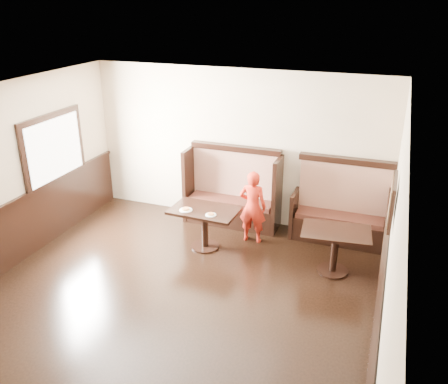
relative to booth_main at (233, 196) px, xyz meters
The scene contains 9 objects.
ground 3.34m from the booth_main, 90.00° to the right, with size 7.00×7.00×0.00m, color black.
room_shell 3.03m from the booth_main, 95.65° to the right, with size 7.00×7.00×7.00m.
booth_main is the anchor object (origin of this frame).
booth_neighbor 1.95m from the booth_main, ahead, with size 1.65×0.72×1.45m.
table_main 1.08m from the booth_main, 96.52° to the right, with size 1.13×0.73×0.70m.
table_neighbor 2.29m from the booth_main, 28.69° to the right, with size 1.08×0.77×0.70m.
child 0.80m from the booth_main, 46.23° to the right, with size 0.46×0.30×1.27m, color #B42213.
pizza_plate_left 1.29m from the booth_main, 107.80° to the right, with size 0.21×0.21×0.04m.
pizza_plate_right 1.26m from the booth_main, 87.33° to the right, with size 0.18×0.18×0.03m.
Camera 1 is at (2.61, -4.26, 3.95)m, focal length 38.00 mm.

